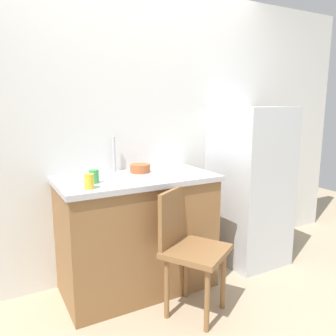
% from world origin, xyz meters
% --- Properties ---
extents(ground_plane, '(8.00, 8.00, 0.00)m').
position_xyz_m(ground_plane, '(0.00, 0.00, 0.00)').
color(ground_plane, tan).
extents(back_wall, '(4.80, 0.10, 2.43)m').
position_xyz_m(back_wall, '(0.00, 1.00, 1.22)').
color(back_wall, silver).
rests_on(back_wall, ground_plane).
extents(cabinet_base, '(1.17, 0.60, 0.88)m').
position_xyz_m(cabinet_base, '(-0.15, 0.65, 0.44)').
color(cabinet_base, olive).
rests_on(cabinet_base, ground_plane).
extents(countertop, '(1.21, 0.64, 0.04)m').
position_xyz_m(countertop, '(-0.15, 0.65, 0.90)').
color(countertop, '#B7B7BC').
rests_on(countertop, cabinet_base).
extents(faucet, '(0.02, 0.02, 0.28)m').
position_xyz_m(faucet, '(-0.24, 0.90, 1.07)').
color(faucet, '#B7B7BC').
rests_on(faucet, countertop).
extents(refrigerator, '(0.56, 0.64, 1.45)m').
position_xyz_m(refrigerator, '(0.98, 0.63, 0.72)').
color(refrigerator, silver).
rests_on(refrigerator, ground_plane).
extents(chair, '(0.55, 0.55, 0.89)m').
position_xyz_m(chair, '(0.03, 0.18, 0.50)').
color(chair, olive).
rests_on(chair, ground_plane).
extents(terracotta_bowl, '(0.16, 0.16, 0.07)m').
position_xyz_m(terracotta_bowl, '(-0.07, 0.78, 0.96)').
color(terracotta_bowl, '#B25B33').
rests_on(terracotta_bowl, countertop).
extents(cup_yellow, '(0.06, 0.06, 0.10)m').
position_xyz_m(cup_yellow, '(-0.58, 0.45, 0.97)').
color(cup_yellow, yellow).
rests_on(cup_yellow, countertop).
extents(cup_green, '(0.07, 0.07, 0.09)m').
position_xyz_m(cup_green, '(-0.50, 0.59, 0.97)').
color(cup_green, green).
rests_on(cup_green, countertop).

